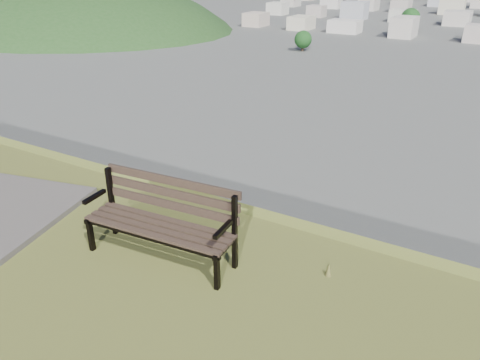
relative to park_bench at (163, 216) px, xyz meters
The scene contains 3 objects.
park_bench is the anchor object (origin of this frame).
green_wooded_hill 234.72m from the park_bench, 139.76° to the left, with size 182.52×146.01×91.26m.
city_trees 318.25m from the park_bench, 94.84° to the left, with size 406.52×387.20×9.98m.
Camera 1 is at (3.81, -1.33, 28.47)m, focal length 35.00 mm.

